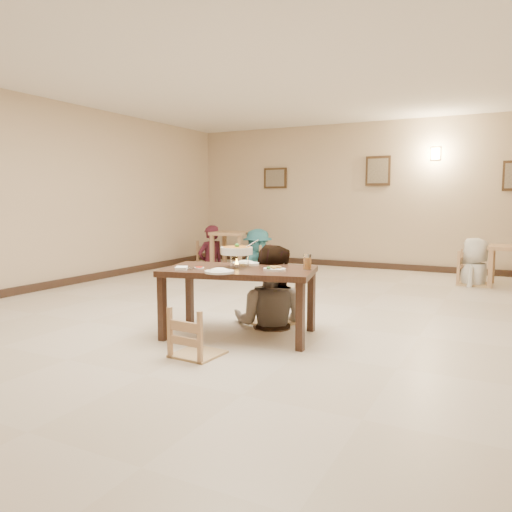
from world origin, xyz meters
The scene contains 28 objects.
floor centered at (0.00, 0.00, 0.00)m, with size 10.00×10.00×0.00m, color beige.
ceiling centered at (0.00, 0.00, 3.00)m, with size 10.00×10.00×0.00m, color white.
wall_back centered at (0.00, 5.00, 1.50)m, with size 10.00×10.00×0.00m, color #CCB291.
wall_left centered at (-4.00, 0.00, 1.50)m, with size 10.00×10.00×0.00m, color #CCB291.
baseboard_back centered at (0.00, 4.97, 0.06)m, with size 8.00×0.06×0.12m, color #302017.
baseboard_left centered at (-3.97, 0.00, 0.06)m, with size 0.06×10.00×0.12m, color #302017.
picture_a centered at (-2.20, 4.96, 1.90)m, with size 0.55×0.04×0.45m.
picture_b centered at (0.10, 4.96, 2.00)m, with size 0.50×0.04×0.60m.
wall_sconce centered at (1.20, 4.96, 2.30)m, with size 0.16×0.05×0.22m, color #FFD88C.
main_table centered at (0.09, -0.82, 0.63)m, with size 1.68×1.18×0.71m.
chair_far centered at (0.17, -0.18, 0.50)m, with size 0.47×0.47×1.00m.
chair_near centered at (0.07, -1.58, 0.43)m, with size 0.41×0.41×0.87m.
main_diner centered at (0.17, -0.26, 0.91)m, with size 0.89×0.69×1.83m, color gray.
curry_warmer centered at (0.05, -0.80, 0.89)m, with size 0.37×0.33×0.30m.
rice_plate_far centered at (0.02, -0.54, 0.73)m, with size 0.31×0.31×0.07m.
rice_plate_near centered at (0.08, -1.20, 0.73)m, with size 0.29×0.29×0.07m.
fried_plate centered at (0.48, -0.80, 0.73)m, with size 0.24×0.24×0.05m.
chili_dish centered at (-0.25, -1.06, 0.72)m, with size 0.10×0.10×0.02m.
napkin_cutlery centered at (-0.38, -1.17, 0.73)m, with size 0.20×0.25×0.03m.
drink_glass centered at (0.76, -0.61, 0.79)m, with size 0.08×0.08×0.16m.
bg_table_left centered at (-2.67, 3.81, 0.61)m, with size 0.83×0.83×0.75m.
bg_table_right centered at (2.59, 3.77, 0.54)m, with size 0.69×0.69×0.67m.
bg_chair_ll centered at (-3.25, 3.89, 0.49)m, with size 0.47×0.47×0.99m.
bg_chair_lr centered at (-2.09, 3.88, 0.47)m, with size 0.44×0.44×0.95m.
bg_chair_rl centered at (2.06, 3.73, 0.54)m, with size 0.51×0.51×1.08m.
bg_diner_a centered at (-3.25, 3.89, 0.87)m, with size 0.63×0.42×1.74m, color #4F1A2B.
bg_diner_b centered at (-2.09, 3.88, 0.82)m, with size 1.06×0.61×1.64m, color teal.
bg_diner_c centered at (2.06, 3.73, 0.79)m, with size 0.77×0.50×1.58m, color silver.
Camera 1 is at (2.58, -5.28, 1.42)m, focal length 35.00 mm.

